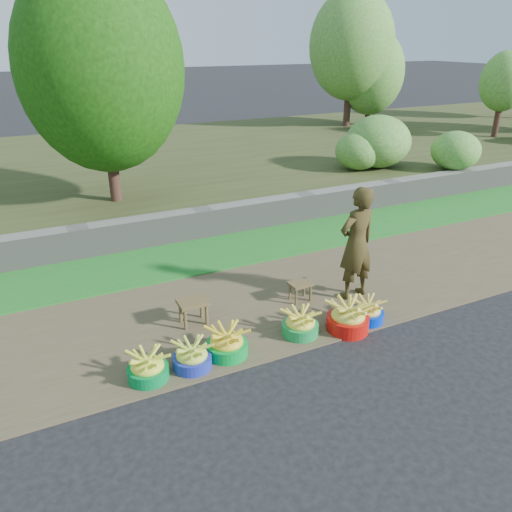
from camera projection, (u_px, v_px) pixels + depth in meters
name	position (u px, v px, depth m)	size (l,w,h in m)	color
ground_plane	(321.00, 347.00, 6.10)	(120.00, 120.00, 0.00)	black
dirt_shoulder	(273.00, 302.00, 7.12)	(80.00, 2.50, 0.02)	brown
grass_verge	(220.00, 251.00, 8.76)	(80.00, 1.50, 0.04)	#217624
retaining_wall	(203.00, 223.00, 9.36)	(80.00, 0.35, 0.55)	slate
earth_bank	(139.00, 168.00, 13.40)	(80.00, 10.00, 0.50)	#3A421E
vegetation	(61.00, 77.00, 11.67)	(32.14, 8.67, 4.52)	#3C231B
basin_a	(148.00, 368.00, 5.46)	(0.46, 0.46, 0.34)	#007B35
basin_b	(192.00, 357.00, 5.65)	(0.45, 0.45, 0.33)	#1D2CA4
basin_c	(227.00, 344.00, 5.87)	(0.50, 0.50, 0.37)	#009430
basin_d	(300.00, 324.00, 6.28)	(0.47, 0.47, 0.35)	#15883C
basin_e	(348.00, 318.00, 6.37)	(0.55, 0.55, 0.41)	#BD0F0A
basin_f	(367.00, 312.00, 6.58)	(0.44, 0.44, 0.33)	#002CD6
stool_left	(193.00, 305.00, 6.46)	(0.38, 0.29, 0.34)	brown
stool_right	(300.00, 286.00, 7.05)	(0.32, 0.25, 0.28)	brown
vendor_woman	(356.00, 244.00, 6.94)	(0.60, 0.39, 1.63)	black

